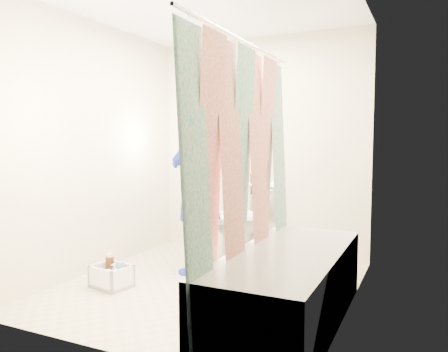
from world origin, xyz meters
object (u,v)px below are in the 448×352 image
at_px(toilet, 246,220).
at_px(cleaning_caddy, 112,277).
at_px(bathtub, 287,284).
at_px(plumber, 196,175).

height_order(toilet, cleaning_caddy, toilet).
xyz_separation_m(bathtub, cleaning_caddy, (-1.58, 0.05, -0.18)).
bearing_deg(cleaning_caddy, toilet, 76.99).
height_order(bathtub, plumber, plumber).
bearing_deg(bathtub, plumber, 145.47).
bearing_deg(toilet, plumber, -94.10).
height_order(plumber, cleaning_caddy, plumber).
bearing_deg(plumber, bathtub, 40.86).
xyz_separation_m(toilet, plumber, (-0.25, -0.68, 0.53)).
bearing_deg(toilet, bathtub, -41.99).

